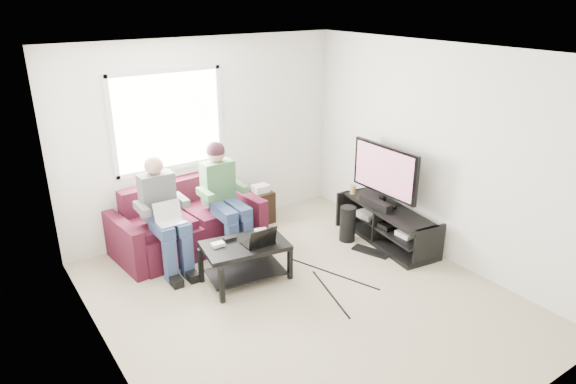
% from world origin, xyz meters
% --- Properties ---
extents(floor, '(4.50, 4.50, 0.00)m').
position_xyz_m(floor, '(0.00, 0.00, 0.00)').
color(floor, tan).
rests_on(floor, ground).
extents(ceiling, '(4.50, 4.50, 0.00)m').
position_xyz_m(ceiling, '(0.00, 0.00, 2.60)').
color(ceiling, white).
rests_on(ceiling, wall_back).
extents(wall_back, '(4.50, 0.00, 4.50)m').
position_xyz_m(wall_back, '(0.00, 2.25, 1.30)').
color(wall_back, silver).
rests_on(wall_back, floor).
extents(wall_front, '(4.50, 0.00, 4.50)m').
position_xyz_m(wall_front, '(0.00, -2.25, 1.30)').
color(wall_front, silver).
rests_on(wall_front, floor).
extents(wall_left, '(0.00, 4.50, 4.50)m').
position_xyz_m(wall_left, '(-2.00, 0.00, 1.30)').
color(wall_left, silver).
rests_on(wall_left, floor).
extents(wall_right, '(0.00, 4.50, 4.50)m').
position_xyz_m(wall_right, '(2.00, 0.00, 1.30)').
color(wall_right, silver).
rests_on(wall_right, floor).
extents(window, '(1.48, 0.04, 1.28)m').
position_xyz_m(window, '(-0.50, 2.23, 1.60)').
color(window, white).
rests_on(window, wall_back).
extents(sofa, '(1.88, 0.99, 0.85)m').
position_xyz_m(sofa, '(-0.54, 1.82, 0.32)').
color(sofa, '#451121').
rests_on(sofa, floor).
extents(person_left, '(0.40, 0.71, 1.35)m').
position_xyz_m(person_left, '(-0.94, 1.50, 0.74)').
color(person_left, navy).
rests_on(person_left, sofa).
extents(person_right, '(0.40, 0.71, 1.39)m').
position_xyz_m(person_right, '(-0.14, 1.52, 0.80)').
color(person_right, navy).
rests_on(person_right, sofa).
extents(laptop_silver, '(0.33, 0.23, 0.24)m').
position_xyz_m(laptop_silver, '(-0.94, 1.29, 0.72)').
color(laptop_silver, silver).
rests_on(laptop_silver, person_left).
extents(coffee_table, '(1.02, 0.72, 0.47)m').
position_xyz_m(coffee_table, '(-0.32, 0.68, 0.35)').
color(coffee_table, black).
rests_on(coffee_table, floor).
extents(laptop_black, '(0.36, 0.27, 0.24)m').
position_xyz_m(laptop_black, '(-0.20, 0.60, 0.59)').
color(laptop_black, black).
rests_on(laptop_black, coffee_table).
extents(controller_a, '(0.14, 0.09, 0.04)m').
position_xyz_m(controller_a, '(-0.60, 0.80, 0.49)').
color(controller_a, silver).
rests_on(controller_a, coffee_table).
extents(controller_b, '(0.15, 0.10, 0.04)m').
position_xyz_m(controller_b, '(-0.42, 0.86, 0.49)').
color(controller_b, black).
rests_on(controller_b, coffee_table).
extents(controller_c, '(0.16, 0.13, 0.04)m').
position_xyz_m(controller_c, '(-0.02, 0.83, 0.49)').
color(controller_c, gray).
rests_on(controller_c, coffee_table).
extents(tv_stand, '(0.65, 1.55, 0.50)m').
position_xyz_m(tv_stand, '(1.70, 0.47, 0.22)').
color(tv_stand, black).
rests_on(tv_stand, floor).
extents(tv, '(0.12, 1.10, 0.81)m').
position_xyz_m(tv, '(1.70, 0.57, 0.96)').
color(tv, black).
rests_on(tv, tv_stand).
extents(soundbar, '(0.12, 0.50, 0.10)m').
position_xyz_m(soundbar, '(1.58, 0.57, 0.55)').
color(soundbar, black).
rests_on(soundbar, tv_stand).
extents(drink_cup, '(0.08, 0.08, 0.12)m').
position_xyz_m(drink_cup, '(1.65, 1.10, 0.56)').
color(drink_cup, '#A07945').
rests_on(drink_cup, tv_stand).
extents(console_white, '(0.30, 0.22, 0.06)m').
position_xyz_m(console_white, '(1.70, 0.07, 0.29)').
color(console_white, silver).
rests_on(console_white, tv_stand).
extents(console_grey, '(0.34, 0.26, 0.08)m').
position_xyz_m(console_grey, '(1.70, 0.77, 0.30)').
color(console_grey, gray).
rests_on(console_grey, tv_stand).
extents(console_black, '(0.38, 0.30, 0.07)m').
position_xyz_m(console_black, '(1.70, 0.42, 0.30)').
color(console_black, black).
rests_on(console_black, tv_stand).
extents(subwoofer, '(0.21, 0.21, 0.48)m').
position_xyz_m(subwoofer, '(1.31, 0.80, 0.24)').
color(subwoofer, black).
rests_on(subwoofer, floor).
extents(keyboard_floor, '(0.32, 0.51, 0.03)m').
position_xyz_m(keyboard_floor, '(1.33, 0.36, 0.01)').
color(keyboard_floor, black).
rests_on(keyboard_floor, floor).
extents(end_table, '(0.31, 0.31, 0.57)m').
position_xyz_m(end_table, '(0.67, 1.96, 0.26)').
color(end_table, black).
rests_on(end_table, floor).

